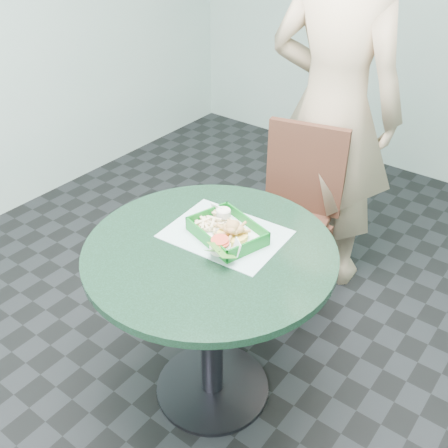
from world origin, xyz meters
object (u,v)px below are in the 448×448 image
Objects in this scene: diner_person at (338,64)px; crab_sandwich at (234,234)px; cafe_table at (211,288)px; sauce_ramekin at (217,218)px; food_basket at (227,238)px; dining_chair at (293,206)px.

diner_person is 20.42× the size of crab_sandwich.
cafe_table is 0.27m from sauce_ramekin.
food_basket is at bearing 90.66° from diner_person.
diner_person is (0.01, 0.29, 0.63)m from dining_chair.
dining_chair is 0.73m from food_basket.
food_basket is at bearing -94.89° from dining_chair.
cafe_table is 0.99× the size of dining_chair.
dining_chair is 0.74m from crab_sandwich.
food_basket is 2.32× the size of crab_sandwich.
crab_sandwich is at bearing -20.20° from sauce_ramekin.
dining_chair is at bearing 97.07° from cafe_table.
cafe_table is 0.40× the size of diner_person.
cafe_table is 3.48× the size of food_basket.
dining_chair is at bearing 92.04° from sauce_ramekin.
cafe_table is at bearing -61.04° from sauce_ramekin.
crab_sandwich is at bearing 92.47° from diner_person.
sauce_ramekin is (-0.08, 0.04, 0.03)m from food_basket.
sauce_ramekin is at bearing 85.80° from diner_person.
diner_person is 1.05m from food_basket.
dining_chair reaches higher than food_basket.
sauce_ramekin is at bearing 118.96° from cafe_table.
diner_person is 1.04m from crab_sandwich.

